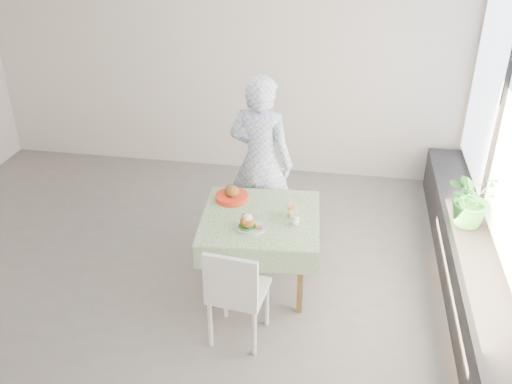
% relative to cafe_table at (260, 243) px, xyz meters
% --- Properties ---
extents(floor, '(6.00, 6.00, 0.00)m').
position_rel_cafe_table_xyz_m(floor, '(-0.89, -0.05, -0.46)').
color(floor, '#5E5C59').
rests_on(floor, ground).
extents(wall_back, '(6.00, 0.02, 2.80)m').
position_rel_cafe_table_xyz_m(wall_back, '(-0.89, 2.45, 0.94)').
color(wall_back, beige).
rests_on(wall_back, ground).
extents(window_ledge, '(0.40, 4.80, 0.50)m').
position_rel_cafe_table_xyz_m(window_ledge, '(1.91, -0.05, -0.21)').
color(window_ledge, black).
rests_on(window_ledge, ground).
extents(cafe_table, '(1.12, 1.12, 0.74)m').
position_rel_cafe_table_xyz_m(cafe_table, '(0.00, 0.00, 0.00)').
color(cafe_table, brown).
rests_on(cafe_table, ground).
extents(chair_far, '(0.39, 0.39, 0.82)m').
position_rel_cafe_table_xyz_m(chair_far, '(-0.07, 0.68, -0.21)').
color(chair_far, white).
rests_on(chair_far, ground).
extents(chair_near, '(0.49, 0.49, 0.93)m').
position_rel_cafe_table_xyz_m(chair_near, '(-0.06, -0.75, -0.17)').
color(chair_near, white).
rests_on(chair_near, ground).
extents(diner, '(0.75, 0.57, 1.83)m').
position_rel_cafe_table_xyz_m(diner, '(-0.12, 0.75, 0.45)').
color(diner, '#8AA4DD').
rests_on(diner, ground).
extents(main_dish, '(0.27, 0.27, 0.14)m').
position_rel_cafe_table_xyz_m(main_dish, '(-0.07, -0.21, 0.33)').
color(main_dish, white).
rests_on(main_dish, cafe_table).
extents(juice_cup_orange, '(0.09, 0.09, 0.26)m').
position_rel_cafe_table_xyz_m(juice_cup_orange, '(0.28, 0.05, 0.34)').
color(juice_cup_orange, white).
rests_on(juice_cup_orange, cafe_table).
extents(juice_cup_lemonade, '(0.09, 0.09, 0.25)m').
position_rel_cafe_table_xyz_m(juice_cup_lemonade, '(0.31, -0.08, 0.34)').
color(juice_cup_lemonade, white).
rests_on(juice_cup_lemonade, cafe_table).
extents(second_dish, '(0.31, 0.31, 0.15)m').
position_rel_cafe_table_xyz_m(second_dish, '(-0.32, 0.26, 0.33)').
color(second_dish, red).
rests_on(second_dish, cafe_table).
extents(potted_plant, '(0.66, 0.64, 0.57)m').
position_rel_cafe_table_xyz_m(potted_plant, '(1.92, 0.61, 0.32)').
color(potted_plant, '#26742C').
rests_on(potted_plant, window_ledge).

